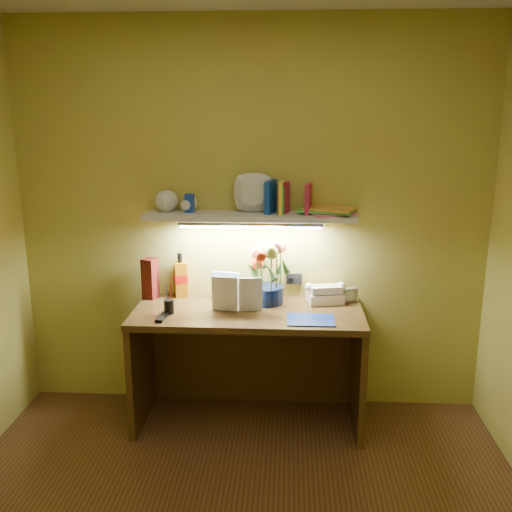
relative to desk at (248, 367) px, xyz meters
The scene contains 13 objects.
desk is the anchor object (origin of this frame).
flower_bouquet 0.60m from the desk, 55.58° to the left, with size 0.24×0.24×0.38m, color #091539, non-canonical shape.
telephone 0.67m from the desk, 20.84° to the left, with size 0.22×0.16×0.13m, color white, non-canonical shape.
desk_clock 0.79m from the desk, 17.69° to the left, with size 0.09×0.05×0.09m, color #AEAEB2.
whisky_bottle 0.74m from the desk, 151.65° to the left, with size 0.08×0.08×0.29m, color #A45B06, non-canonical shape.
whisky_box 0.85m from the desk, 162.30° to the left, with size 0.08×0.08×0.26m, color #57160F.
pen_cup 0.65m from the desk, behind, with size 0.06×0.06×0.15m, color black.
art_card 0.53m from the desk, 127.94° to the left, with size 0.18×0.04×0.18m, color white, non-canonical shape.
tv_remote 0.64m from the desk, 161.16° to the right, with size 0.04×0.16×0.02m, color black.
blue_folder 0.56m from the desk, 22.13° to the right, with size 0.27×0.20×0.01m, color #173CAF.
desk_book_a 0.53m from the desk, behind, with size 0.16×0.02×0.22m, color silver.
desk_book_b 0.48m from the desk, 167.73° to the right, with size 0.15×0.02×0.21m, color silver.
wall_shelf 0.98m from the desk, 86.78° to the left, with size 1.32×0.34×0.23m.
Camera 1 is at (0.24, -2.08, 1.92)m, focal length 40.00 mm.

